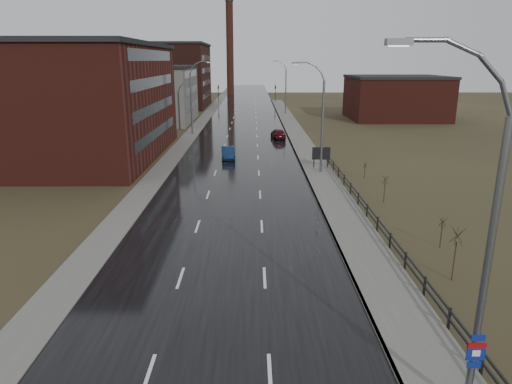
{
  "coord_description": "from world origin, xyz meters",
  "views": [
    {
      "loc": [
        1.67,
        -10.62,
        11.51
      ],
      "look_at": [
        1.88,
        18.66,
        3.0
      ],
      "focal_mm": 32.0,
      "sensor_mm": 36.0,
      "label": 1
    }
  ],
  "objects_px": {
    "streetlight_main": "(479,249)",
    "car_near": "(228,153)",
    "billboard": "(321,154)",
    "car_far": "(278,134)"
  },
  "relations": [
    {
      "from": "car_near",
      "to": "car_far",
      "type": "height_order",
      "value": "car_far"
    },
    {
      "from": "streetlight_main",
      "to": "car_near",
      "type": "distance_m",
      "value": 42.69
    },
    {
      "from": "streetlight_main",
      "to": "car_near",
      "type": "xyz_separation_m",
      "value": [
        -9.77,
        41.21,
        -5.34
      ]
    },
    {
      "from": "streetlight_main",
      "to": "car_far",
      "type": "height_order",
      "value": "streetlight_main"
    },
    {
      "from": "streetlight_main",
      "to": "billboard",
      "type": "bearing_deg",
      "value": 89.0
    },
    {
      "from": "car_near",
      "to": "car_far",
      "type": "bearing_deg",
      "value": 59.82
    },
    {
      "from": "streetlight_main",
      "to": "car_near",
      "type": "bearing_deg",
      "value": 103.34
    },
    {
      "from": "billboard",
      "to": "car_near",
      "type": "xyz_separation_m",
      "value": [
        -10.4,
        5.12,
        -0.93
      ]
    },
    {
      "from": "streetlight_main",
      "to": "billboard",
      "type": "height_order",
      "value": "streetlight_main"
    },
    {
      "from": "billboard",
      "to": "car_far",
      "type": "height_order",
      "value": "billboard"
    }
  ]
}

